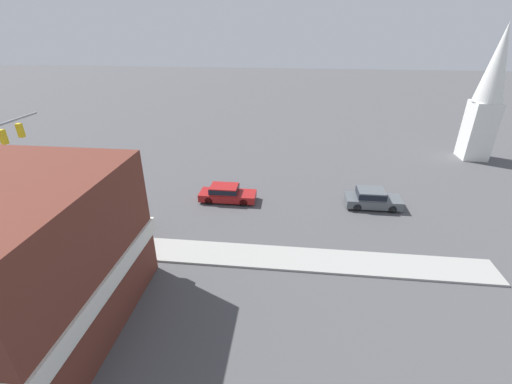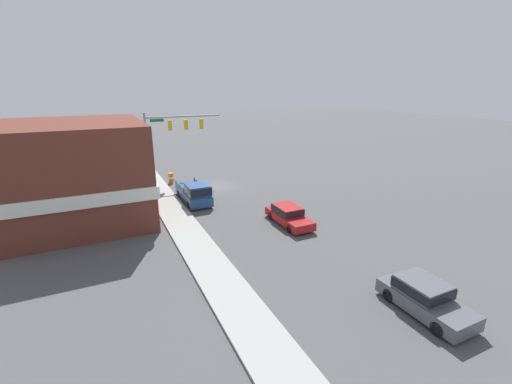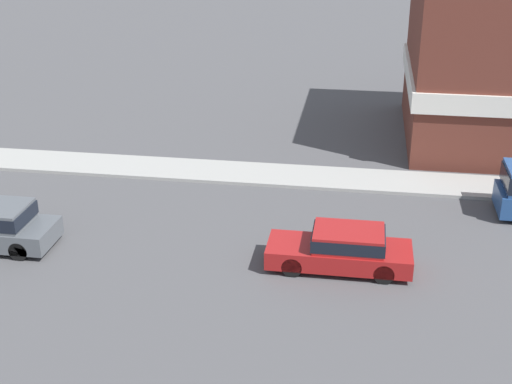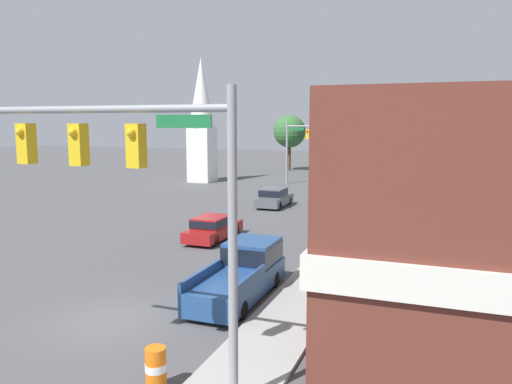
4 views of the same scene
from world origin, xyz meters
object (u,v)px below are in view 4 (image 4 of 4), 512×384
object	(u,v)px
car_lead	(213,227)
construction_barrel	(156,369)
car_second_ahead	(274,197)
pickup_truck_parked	(244,271)

from	to	relation	value
car_lead	construction_barrel	world-z (taller)	car_lead
car_lead	car_second_ahead	xyz separation A→B (m)	(-0.28, 11.93, 0.06)
car_lead	car_second_ahead	distance (m)	11.94
car_lead	construction_barrel	size ratio (longest dim) A/B	4.16
car_second_ahead	construction_barrel	size ratio (longest dim) A/B	3.88
car_second_ahead	pickup_truck_parked	world-z (taller)	pickup_truck_parked
car_lead	pickup_truck_parked	xyz separation A→B (m)	(5.10, -7.87, 0.23)
car_lead	pickup_truck_parked	distance (m)	9.38
construction_barrel	car_second_ahead	bearing A→B (deg)	102.38
pickup_truck_parked	car_lead	bearing A→B (deg)	122.95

